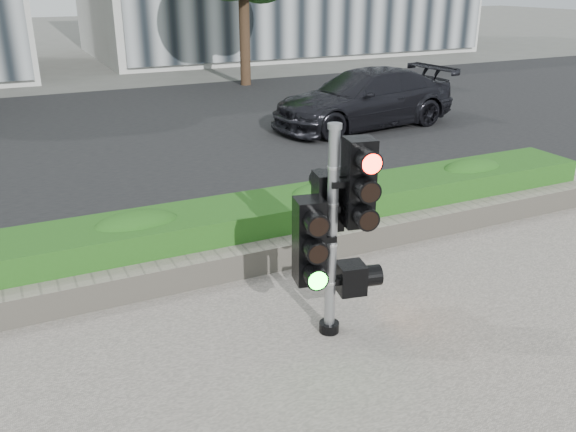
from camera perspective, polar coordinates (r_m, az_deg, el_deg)
The scene contains 7 objects.
ground at distance 6.38m, azimuth 2.68°, elevation -12.51°, with size 120.00×120.00×0.00m, color #51514C.
road at distance 15.28m, azimuth -15.51°, elevation 7.25°, with size 60.00×13.00×0.02m, color black.
curb at distance 8.91m, azimuth -6.94°, elevation -1.84°, with size 60.00×0.25×0.12m, color gray.
stone_wall at distance 7.78m, azimuth -3.94°, elevation -4.19°, with size 12.00×0.32×0.34m, color gray.
hedge at distance 8.27m, azimuth -5.67°, elevation -1.36°, with size 12.00×1.00×0.68m, color #338328.
traffic_signal at distance 6.12m, azimuth 4.32°, elevation -0.54°, with size 0.82×0.65×2.26m.
car_dark at distance 15.63m, azimuth 7.11°, elevation 10.86°, with size 1.98×4.87×1.41m, color black.
Camera 1 is at (-2.56, -4.63, 3.57)m, focal length 38.00 mm.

